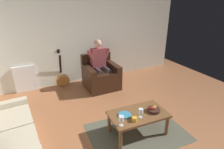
% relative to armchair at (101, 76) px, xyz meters
% --- Properties ---
extents(ground_plane, '(6.96, 6.96, 0.00)m').
position_rel_armchair_xyz_m(ground_plane, '(0.20, 2.25, -0.31)').
color(ground_plane, '#9B5E3A').
extents(wall_back, '(5.88, 0.06, 2.53)m').
position_rel_armchair_xyz_m(wall_back, '(0.20, -0.68, 0.95)').
color(wall_back, silver).
rests_on(wall_back, ground).
extents(rug, '(1.76, 1.27, 0.01)m').
position_rel_armchair_xyz_m(rug, '(0.15, 2.02, -0.31)').
color(rug, '#4F4F40').
rests_on(rug, ground).
extents(armchair, '(0.83, 0.83, 0.87)m').
position_rel_armchair_xyz_m(armchair, '(0.00, 0.00, 0.00)').
color(armchair, '#331D12').
rests_on(armchair, ground).
extents(person_seated, '(0.65, 0.59, 1.27)m').
position_rel_armchair_xyz_m(person_seated, '(0.00, -0.03, 0.36)').
color(person_seated, brown).
rests_on(person_seated, ground).
extents(coffee_table, '(1.03, 0.63, 0.41)m').
position_rel_armchair_xyz_m(coffee_table, '(0.15, 2.02, 0.04)').
color(coffee_table, brown).
rests_on(coffee_table, ground).
extents(guitar, '(0.35, 0.31, 1.01)m').
position_rel_armchair_xyz_m(guitar, '(0.92, -0.48, -0.09)').
color(guitar, '#B57739').
rests_on(guitar, ground).
extents(radiator, '(0.52, 0.06, 0.68)m').
position_rel_armchair_xyz_m(radiator, '(1.82, -0.61, 0.03)').
color(radiator, white).
rests_on(radiator, ground).
extents(wine_glass_near, '(0.08, 0.08, 0.17)m').
position_rel_armchair_xyz_m(wine_glass_near, '(0.57, 2.17, 0.22)').
color(wine_glass_near, silver).
rests_on(wine_glass_near, coffee_table).
extents(wine_glass_far, '(0.07, 0.07, 0.16)m').
position_rel_armchair_xyz_m(wine_glass_far, '(0.18, 2.13, 0.21)').
color(wine_glass_far, silver).
rests_on(wine_glass_far, coffee_table).
extents(fruit_bowl, '(0.23, 0.23, 0.11)m').
position_rel_armchair_xyz_m(fruit_bowl, '(-0.12, 2.08, 0.13)').
color(fruit_bowl, '#391F18').
rests_on(fruit_bowl, coffee_table).
extents(decorative_dish, '(0.22, 0.22, 0.02)m').
position_rel_armchair_xyz_m(decorative_dish, '(0.39, 1.97, 0.11)').
color(decorative_dish, teal).
rests_on(decorative_dish, coffee_table).
extents(candle_jar, '(0.09, 0.09, 0.07)m').
position_rel_armchair_xyz_m(candle_jar, '(0.32, 2.17, 0.13)').
color(candle_jar, gold).
rests_on(candle_jar, coffee_table).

